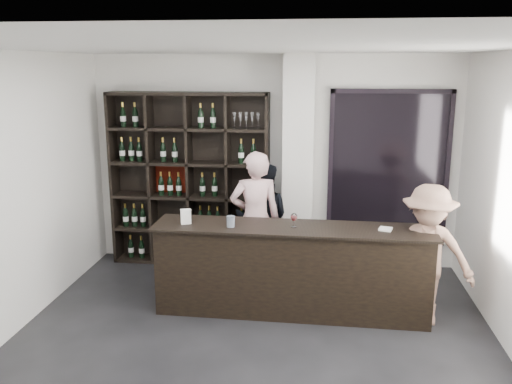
# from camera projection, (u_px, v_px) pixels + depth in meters

# --- Properties ---
(floor) EXTENTS (5.00, 5.50, 0.01)m
(floor) POSITION_uv_depth(u_px,v_px,m) (248.00, 361.00, 5.17)
(floor) COLOR black
(floor) RESTS_ON ground
(wine_shelf) EXTENTS (2.20, 0.35, 2.40)m
(wine_shelf) POSITION_uv_depth(u_px,v_px,m) (190.00, 180.00, 7.50)
(wine_shelf) COLOR black
(wine_shelf) RESTS_ON floor
(structural_column) EXTENTS (0.40, 0.40, 2.90)m
(structural_column) POSITION_uv_depth(u_px,v_px,m) (298.00, 166.00, 7.18)
(structural_column) COLOR silver
(structural_column) RESTS_ON floor
(glass_panel) EXTENTS (1.60, 0.08, 2.10)m
(glass_panel) POSITION_uv_depth(u_px,v_px,m) (388.00, 168.00, 7.27)
(glass_panel) COLOR black
(glass_panel) RESTS_ON floor
(tasting_counter) EXTENTS (3.09, 0.65, 1.02)m
(tasting_counter) POSITION_uv_depth(u_px,v_px,m) (292.00, 270.00, 6.07)
(tasting_counter) COLOR black
(tasting_counter) RESTS_ON floor
(taster_pink) EXTENTS (0.70, 0.54, 1.73)m
(taster_pink) POSITION_uv_depth(u_px,v_px,m) (255.00, 220.00, 6.77)
(taster_pink) COLOR #D4A6A7
(taster_pink) RESTS_ON floor
(taster_black) EXTENTS (0.78, 0.64, 1.52)m
(taster_black) POSITION_uv_depth(u_px,v_px,m) (262.00, 220.00, 7.14)
(taster_black) COLOR black
(taster_black) RESTS_ON floor
(customer) EXTENTS (1.10, 0.79, 1.54)m
(customer) POSITION_uv_depth(u_px,v_px,m) (427.00, 255.00, 5.80)
(customer) COLOR #906A59
(customer) RESTS_ON floor
(wine_glass) EXTENTS (0.09, 0.09, 0.18)m
(wine_glass) POSITION_uv_depth(u_px,v_px,m) (294.00, 219.00, 5.92)
(wine_glass) COLOR white
(wine_glass) RESTS_ON tasting_counter
(spit_cup) EXTENTS (0.09, 0.09, 0.12)m
(spit_cup) POSITION_uv_depth(u_px,v_px,m) (231.00, 221.00, 5.94)
(spit_cup) COLOR #ADBED6
(spit_cup) RESTS_ON tasting_counter
(napkin_stack) EXTENTS (0.16, 0.16, 0.02)m
(napkin_stack) POSITION_uv_depth(u_px,v_px,m) (386.00, 229.00, 5.83)
(napkin_stack) COLOR white
(napkin_stack) RESTS_ON tasting_counter
(card_stand) EXTENTS (0.12, 0.09, 0.17)m
(card_stand) POSITION_uv_depth(u_px,v_px,m) (186.00, 217.00, 6.04)
(card_stand) COLOR white
(card_stand) RESTS_ON tasting_counter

